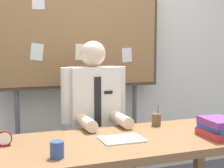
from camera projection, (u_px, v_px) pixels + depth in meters
The scene contains 9 objects.
back_wall at pixel (74, 45), 3.32m from camera, with size 6.40×0.08×2.70m, color silver.
desk at pixel (122, 151), 2.27m from camera, with size 1.82×0.77×0.72m.
person at pixel (94, 130), 2.83m from camera, with size 0.55×0.56×1.38m.
bulletin_board at pixel (80, 29), 3.12m from camera, with size 1.57×0.09×2.08m.
book_stack at pixel (219, 128), 2.31m from camera, with size 0.22×0.28×0.13m.
open_notebook at pixel (122, 139), 2.24m from camera, with size 0.28×0.21×0.01m, color silver.
desk_clock at pixel (4, 139), 2.11m from camera, with size 0.10×0.04×0.10m.
coffee_mug at pixel (57, 150), 1.88m from camera, with size 0.08×0.08×0.09m, color #334C8C.
pen_holder at pixel (156, 120), 2.64m from camera, with size 0.07×0.07×0.16m.
Camera 1 is at (-0.85, -2.04, 1.34)m, focal length 54.78 mm.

